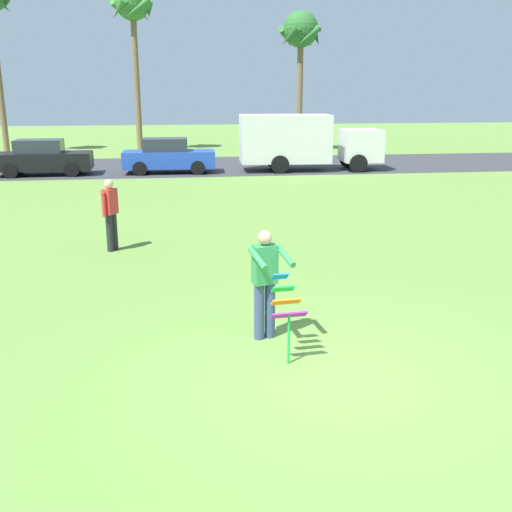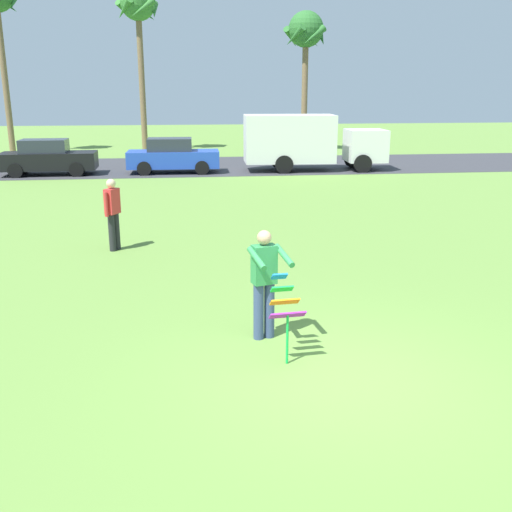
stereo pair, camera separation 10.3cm
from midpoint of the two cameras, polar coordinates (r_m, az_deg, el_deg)
ground_plane at (r=8.17m, az=8.89°, el=-11.66°), size 120.00×120.00×0.00m
road_strip at (r=30.44m, az=-3.09°, el=8.77°), size 120.00×8.00×0.01m
person_kite_flyer at (r=8.94m, az=1.17°, el=-2.39°), size 0.66×0.74×1.73m
kite_held at (r=8.31m, az=3.16°, el=-4.78°), size 0.52×0.66×1.21m
parked_car_black at (r=28.53m, az=-19.47°, el=8.98°), size 4.24×1.92×1.60m
parked_car_blue at (r=27.89m, az=-7.99°, el=9.58°), size 4.23×1.90×1.60m
parked_truck_white_box at (r=28.45m, az=5.02°, el=11.08°), size 6.77×2.29×2.62m
palm_tree_right_near at (r=38.40m, az=-11.29°, el=22.31°), size 2.58×2.71×9.78m
palm_tree_centre_far at (r=37.42m, az=4.95°, el=20.58°), size 2.58×2.71×8.26m
person_walker_near at (r=14.43m, az=-13.54°, el=4.15°), size 0.37×0.51×1.73m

